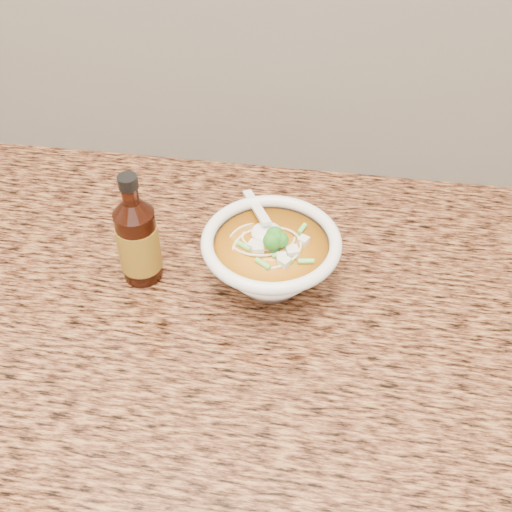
# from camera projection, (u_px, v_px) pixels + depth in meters

# --- Properties ---
(cabinet) EXTENTS (4.00, 0.65, 0.86)m
(cabinet) POSITION_uv_depth(u_px,v_px,m) (206.00, 466.00, 1.19)
(cabinet) COLOR #372110
(cabinet) RESTS_ON ground
(counter_slab) EXTENTS (4.00, 0.68, 0.04)m
(counter_slab) POSITION_uv_depth(u_px,v_px,m) (188.00, 305.00, 0.88)
(counter_slab) COLOR #986437
(counter_slab) RESTS_ON cabinet
(soup_bowl) EXTENTS (0.18, 0.20, 0.10)m
(soup_bowl) POSITION_uv_depth(u_px,v_px,m) (271.00, 260.00, 0.85)
(soup_bowl) COLOR white
(soup_bowl) RESTS_ON counter_slab
(hot_sauce_bottle) EXTENTS (0.07, 0.07, 0.17)m
(hot_sauce_bottle) POSITION_uv_depth(u_px,v_px,m) (138.00, 241.00, 0.85)
(hot_sauce_bottle) COLOR #3B1208
(hot_sauce_bottle) RESTS_ON counter_slab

